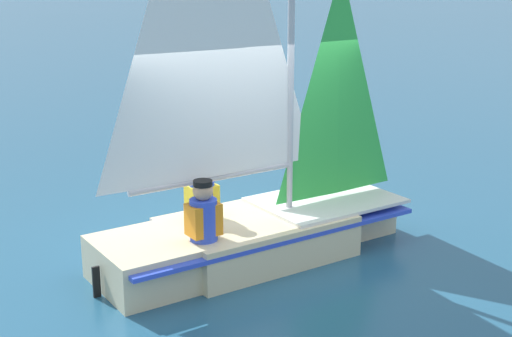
{
  "coord_description": "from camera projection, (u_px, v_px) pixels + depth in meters",
  "views": [
    {
      "loc": [
        1.22,
        -7.87,
        3.33
      ],
      "look_at": [
        0.0,
        0.0,
        1.09
      ],
      "focal_mm": 50.0,
      "sensor_mm": 36.0,
      "label": 1
    }
  ],
  "objects": [
    {
      "name": "ground_plane",
      "position": [
        256.0,
        256.0,
        8.57
      ],
      "size": [
        260.0,
        260.0,
        0.0
      ],
      "primitive_type": "plane",
      "color": "#235675"
    },
    {
      "name": "sailboat_main",
      "position": [
        252.0,
        198.0,
        8.34
      ],
      "size": [
        3.72,
        3.57,
        5.21
      ],
      "rotation": [
        0.0,
        0.0,
        0.74
      ],
      "color": "beige",
      "rests_on": "ground_plane"
    },
    {
      "name": "sailor_helm",
      "position": [
        202.0,
        207.0,
        8.36
      ],
      "size": [
        0.43,
        0.42,
        1.16
      ],
      "rotation": [
        0.0,
        0.0,
        0.74
      ],
      "color": "black",
      "rests_on": "ground_plane"
    },
    {
      "name": "sailor_crew",
      "position": [
        204.0,
        228.0,
        7.7
      ],
      "size": [
        0.43,
        0.42,
        1.16
      ],
      "rotation": [
        0.0,
        0.0,
        0.74
      ],
      "color": "black",
      "rests_on": "ground_plane"
    }
  ]
}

